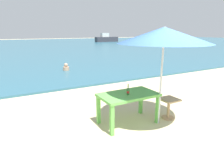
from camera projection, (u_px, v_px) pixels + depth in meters
The scene contains 8 objects.
ground_plane at pixel (200, 144), 3.97m from camera, with size 120.00×120.00×0.00m, color beige.
sea_water at pixel (27, 46), 29.30m from camera, with size 120.00×50.00×0.08m, color #2D6075.
picnic_table_green at pixel (128, 98), 4.73m from camera, with size 1.40×0.80×0.76m.
beer_bottle_amber at pixel (128, 91), 4.60m from camera, with size 0.07×0.07×0.26m.
patio_umbrella at pixel (164, 35), 4.33m from camera, with size 2.10×2.10×2.30m.
side_table_wood at pixel (169, 105), 5.07m from camera, with size 0.44×0.44×0.54m.
swimmer_person at pixel (66, 67), 10.97m from camera, with size 0.34×0.34×0.41m.
boat_barge at pixel (106, 39), 39.90m from camera, with size 4.73×1.29×1.72m.
Camera 1 is at (-3.26, -2.21, 2.21)m, focal length 31.55 mm.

